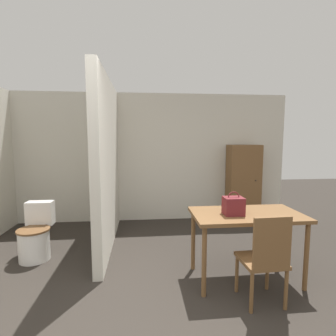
% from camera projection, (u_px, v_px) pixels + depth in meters
% --- Properties ---
extents(wall_back, '(5.80, 0.12, 2.50)m').
position_uv_depth(wall_back, '(142.00, 158.00, 5.20)').
color(wall_back, beige).
rests_on(wall_back, ground_plane).
extents(partition_wall, '(0.12, 2.26, 2.50)m').
position_uv_depth(partition_wall, '(108.00, 164.00, 3.97)').
color(partition_wall, beige).
rests_on(partition_wall, ground_plane).
extents(dining_table, '(1.23, 0.69, 0.79)m').
position_uv_depth(dining_table, '(246.00, 221.00, 2.99)').
color(dining_table, brown).
rests_on(dining_table, ground_plane).
extents(wooden_chair, '(0.42, 0.42, 0.92)m').
position_uv_depth(wooden_chair, '(265.00, 257.00, 2.53)').
color(wooden_chair, brown).
rests_on(wooden_chair, ground_plane).
extents(toilet, '(0.42, 0.56, 0.74)m').
position_uv_depth(toilet, '(36.00, 236.00, 3.57)').
color(toilet, white).
rests_on(toilet, ground_plane).
extents(handbag, '(0.21, 0.18, 0.26)m').
position_uv_depth(handbag, '(233.00, 206.00, 2.90)').
color(handbag, maroon).
rests_on(handbag, dining_table).
extents(wooden_cabinet, '(0.61, 0.39, 1.51)m').
position_uv_depth(wooden_cabinet, '(243.00, 183.00, 5.19)').
color(wooden_cabinet, brown).
rests_on(wooden_cabinet, ground_plane).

